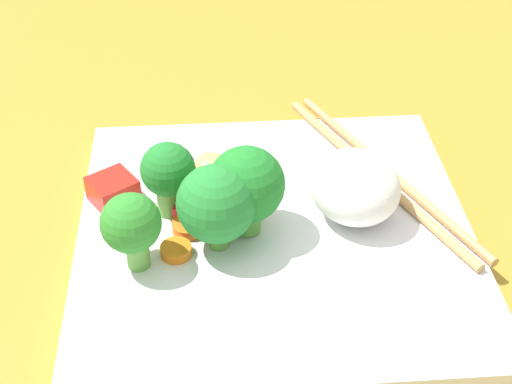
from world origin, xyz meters
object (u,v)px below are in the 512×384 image
Objects in this scene: square_plate at (275,234)px; rice_mound at (355,187)px; carrot_slice_0 at (188,179)px; broccoli_floret_3 at (131,225)px; chopstick_pair at (381,173)px.

square_plate is 4.09× the size of rice_mound.
broccoli_floret_3 is at bearing -110.29° from carrot_slice_0.
square_plate is 4.96× the size of broccoli_floret_3.
broccoli_floret_3 reaches higher than carrot_slice_0.
broccoli_floret_3 reaches higher than rice_mound.
square_plate is 11.29cm from broccoli_floret_3.
rice_mound is at bearing 16.35° from broccoli_floret_3.
chopstick_pair is at bearing 25.64° from broccoli_floret_3.
broccoli_floret_3 is 10.48cm from carrot_slice_0.
carrot_slice_0 is (-12.41, 4.68, -2.29)cm from rice_mound.
rice_mound is 0.31× the size of chopstick_pair.
square_plate is at bearing -42.70° from carrot_slice_0.
carrot_slice_0 is at bearing 69.71° from broccoli_floret_3.
rice_mound is at bearing 119.70° from chopstick_pair.
chopstick_pair is (15.41, -0.28, 0.13)cm from carrot_slice_0.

